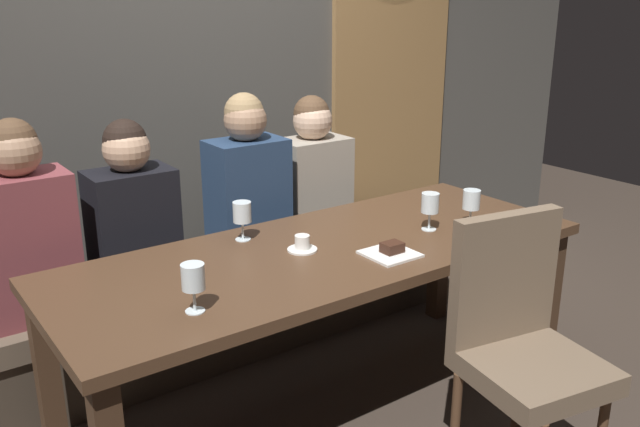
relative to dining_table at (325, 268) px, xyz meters
name	(u,v)px	position (x,y,z in m)	size (l,w,h in m)	color
ground	(324,407)	(0.00, 0.00, -0.65)	(9.00, 9.00, 0.00)	#382D26
back_wall_tiled	(183,38)	(0.00, 1.22, 0.85)	(6.00, 0.12, 3.00)	#4C4944
arched_door	(391,53)	(1.35, 1.15, 0.71)	(0.90, 0.05, 2.55)	olive
dining_table	(325,268)	(0.00, 0.00, 0.00)	(2.20, 0.84, 0.74)	#412B1C
banquette_bench	(243,302)	(0.00, 0.70, -0.42)	(2.50, 0.44, 0.45)	#40352A
chair_near_side	(521,335)	(0.34, -0.72, -0.09)	(0.51, 0.51, 0.98)	#4C3321
diner_redhead	(25,227)	(-0.97, 0.68, 0.19)	(0.36, 0.24, 0.82)	brown
diner_bearded	(132,212)	(-0.53, 0.70, 0.16)	(0.36, 0.24, 0.77)	black
diner_far_end	(247,185)	(0.04, 0.67, 0.19)	(0.36, 0.24, 0.83)	navy
diner_near_end	(313,175)	(0.46, 0.73, 0.17)	(0.36, 0.24, 0.78)	#9E9384
wine_glass_end_right	(242,214)	(-0.22, 0.28, 0.20)	(0.08, 0.08, 0.16)	silver
wine_glass_center_front	(471,201)	(0.68, -0.15, 0.20)	(0.08, 0.08, 0.16)	silver
wine_glass_near_left	(193,278)	(-0.67, -0.22, 0.20)	(0.08, 0.08, 0.16)	silver
wine_glass_end_left	(430,205)	(0.50, -0.08, 0.20)	(0.08, 0.08, 0.16)	silver
espresso_cup	(302,244)	(-0.09, 0.03, 0.11)	(0.12, 0.12, 0.06)	white
dessert_plate	(391,252)	(0.17, -0.21, 0.10)	(0.19, 0.19, 0.05)	white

